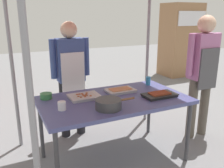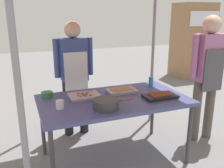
{
  "view_description": "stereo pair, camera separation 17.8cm",
  "coord_description": "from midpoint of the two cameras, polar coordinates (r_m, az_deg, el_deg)",
  "views": [
    {
      "loc": [
        -1.1,
        -2.26,
        1.64
      ],
      "look_at": [
        0.0,
        0.05,
        0.9
      ],
      "focal_mm": 39.11,
      "sensor_mm": 36.0,
      "label": 1
    },
    {
      "loc": [
        -0.94,
        -2.33,
        1.64
      ],
      "look_at": [
        0.0,
        0.05,
        0.9
      ],
      "focal_mm": 39.11,
      "sensor_mm": 36.0,
      "label": 2
    }
  ],
  "objects": [
    {
      "name": "cooking_wok",
      "position": [
        2.37,
        -2.96,
        -4.64
      ],
      "size": [
        0.42,
        0.26,
        0.09
      ],
      "color": "#38383A",
      "rests_on": "stall_table"
    },
    {
      "name": "tray_meat_skewers",
      "position": [
        2.69,
        -8.38,
        -2.95
      ],
      "size": [
        0.33,
        0.26,
        0.04
      ],
      "color": "#ADADB2",
      "rests_on": "stall_table"
    },
    {
      "name": "vendor_woman",
      "position": [
        3.26,
        -11.15,
        2.97
      ],
      "size": [
        0.52,
        0.23,
        1.55
      ],
      "rotation": [
        0.0,
        0.0,
        3.14
      ],
      "color": "black",
      "rests_on": "ground"
    },
    {
      "name": "neighbor_stall_left",
      "position": [
        6.93,
        14.98,
        9.94
      ],
      "size": [
        0.96,
        0.74,
        1.91
      ],
      "color": "#9E724C",
      "rests_on": "ground"
    },
    {
      "name": "drink_cup_near_edge",
      "position": [
        2.41,
        -13.74,
        -4.99
      ],
      "size": [
        0.08,
        0.08,
        0.08
      ],
      "primitive_type": "cylinder",
      "color": "white",
      "rests_on": "stall_table"
    },
    {
      "name": "ground_plane",
      "position": [
        3.0,
        -1.34,
        -17.02
      ],
      "size": [
        18.0,
        18.0,
        0.0
      ],
      "primitive_type": "plane",
      "color": "slate"
    },
    {
      "name": "tray_grilled_sausages",
      "position": [
        2.87,
        0.22,
        -1.49
      ],
      "size": [
        0.34,
        0.22,
        0.05
      ],
      "color": "#ADADB2",
      "rests_on": "stall_table"
    },
    {
      "name": "condiment_bowl",
      "position": [
        2.76,
        -16.95,
        -2.72
      ],
      "size": [
        0.13,
        0.13,
        0.06
      ],
      "primitive_type": "cylinder",
      "color": "#33723F",
      "rests_on": "stall_table"
    },
    {
      "name": "drink_cup_by_wok",
      "position": [
        3.17,
        6.86,
        0.73
      ],
      "size": [
        0.06,
        0.06,
        0.11
      ],
      "primitive_type": "cylinder",
      "color": "#338CBF",
      "rests_on": "stall_table"
    },
    {
      "name": "tray_pork_links",
      "position": [
        2.75,
        9.27,
        -2.5
      ],
      "size": [
        0.38,
        0.21,
        0.05
      ],
      "color": "black",
      "rests_on": "stall_table"
    },
    {
      "name": "customer_nearby",
      "position": [
        3.35,
        18.97,
        3.64
      ],
      "size": [
        0.52,
        0.23,
        1.63
      ],
      "color": "#595147",
      "rests_on": "ground"
    },
    {
      "name": "stall_table",
      "position": [
        2.68,
        -1.44,
        -4.45
      ],
      "size": [
        1.6,
        0.9,
        0.75
      ],
      "color": "#4C518C",
      "rests_on": "ground"
    }
  ]
}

